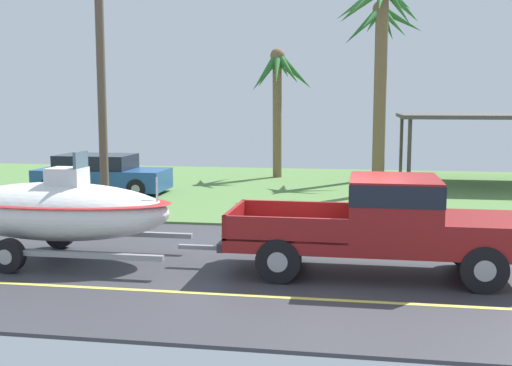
{
  "coord_description": "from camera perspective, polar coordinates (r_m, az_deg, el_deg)",
  "views": [
    {
      "loc": [
        0.39,
        -11.74,
        3.18
      ],
      "look_at": [
        -1.8,
        1.22,
        1.49
      ],
      "focal_mm": 44.25,
      "sensor_mm": 36.0,
      "label": 1
    }
  ],
  "objects": [
    {
      "name": "palm_tree_near_right",
      "position": [
        21.88,
        11.17,
        13.34
      ],
      "size": [
        3.17,
        3.56,
        7.31
      ],
      "color": "brown",
      "rests_on": "ground"
    },
    {
      "name": "pickup_truck_towing",
      "position": [
        11.85,
        12.13,
        -3.37
      ],
      "size": [
        5.52,
        1.97,
        1.82
      ],
      "color": "maroon",
      "rests_on": "ground"
    },
    {
      "name": "palm_tree_mid",
      "position": [
        25.91,
        11.15,
        11.51
      ],
      "size": [
        3.23,
        2.97,
        7.15
      ],
      "color": "brown",
      "rests_on": "ground"
    },
    {
      "name": "ground",
      "position": [
        20.38,
        8.38,
        -1.78
      ],
      "size": [
        36.0,
        22.0,
        0.11
      ],
      "color": "#38383D"
    },
    {
      "name": "carport_awning",
      "position": [
        25.72,
        20.0,
        5.58
      ],
      "size": [
        6.41,
        5.31,
        2.73
      ],
      "color": "#4C4238",
      "rests_on": "ground"
    },
    {
      "name": "palm_tree_near_left",
      "position": [
        26.33,
        2.14,
        9.16
      ],
      "size": [
        2.73,
        3.49,
        5.38
      ],
      "color": "brown",
      "rests_on": "ground"
    },
    {
      "name": "utility_pole",
      "position": [
        18.07,
        -13.88,
        11.47
      ],
      "size": [
        0.24,
        1.8,
        8.8
      ],
      "color": "brown",
      "rests_on": "ground"
    },
    {
      "name": "parked_sedan_near",
      "position": [
        22.57,
        -13.83,
        0.72
      ],
      "size": [
        4.51,
        1.88,
        1.38
      ],
      "color": "#234C89",
      "rests_on": "ground"
    },
    {
      "name": "boat_on_trailer",
      "position": [
        13.29,
        -17.59,
        -2.38
      ],
      "size": [
        6.04,
        2.29,
        2.22
      ],
      "color": "gray",
      "rests_on": "ground"
    }
  ]
}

